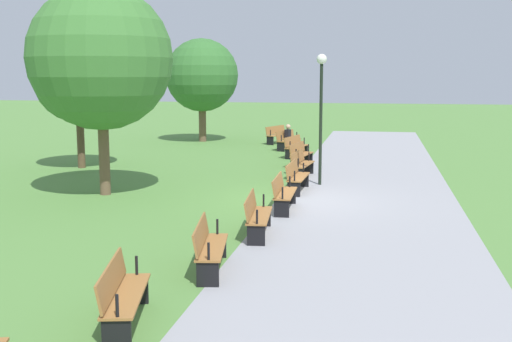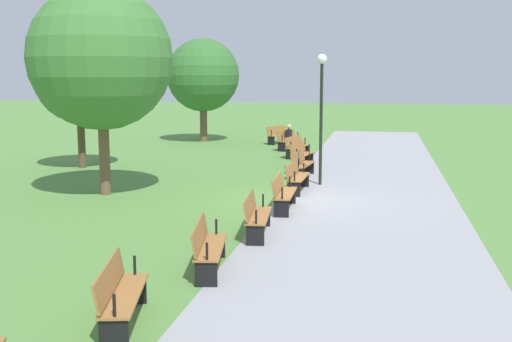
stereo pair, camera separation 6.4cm
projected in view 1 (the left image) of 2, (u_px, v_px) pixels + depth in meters
The scene contains 17 objects.
ground_plane at pixel (293, 200), 17.43m from camera, with size 120.00×120.00×0.00m, color #54843D.
path_paving at pixel (366, 203), 17.04m from camera, with size 43.76×4.99×0.01m, color #939399.
bench_0 at pixel (277, 134), 31.69m from camera, with size 1.84×1.10×0.89m.
bench_1 at pixel (288, 139), 29.10m from camera, with size 1.85×0.99×0.89m.
bench_2 at pixel (295, 146), 26.49m from camera, with size 1.85×0.88×0.89m.
bench_3 at pixel (300, 154), 23.87m from camera, with size 1.85×0.77×0.89m.
bench_4 at pixel (301, 164), 21.26m from camera, with size 1.83×0.65×0.89m.
bench_5 at pixel (296, 176), 18.66m from camera, with size 1.81×0.53×0.89m.
bench_6 at pixel (283, 192), 16.09m from camera, with size 1.81×0.53×0.89m.
bench_7 at pixel (256, 214), 13.56m from camera, with size 1.83×0.65×0.89m.
bench_8 at pixel (208, 246), 11.09m from camera, with size 1.85×0.77×0.89m.
bench_9 at pixel (122, 293), 8.67m from camera, with size 1.85×0.88×0.89m.
person_seated at pixel (290, 136), 28.94m from camera, with size 0.45×0.58×1.20m.
tree_0 at pixel (100, 58), 17.67m from camera, with size 4.12×4.12×6.02m.
tree_1 at pixel (78, 79), 22.99m from camera, with size 3.23×3.23×4.94m.
tree_2 at pixel (202, 75), 32.21m from camera, with size 3.78×3.78×5.35m.
lamp_post at pixel (321, 95), 19.46m from camera, with size 0.32×0.32×4.13m.
Camera 1 is at (16.98, 2.29, 3.50)m, focal length 43.57 mm.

